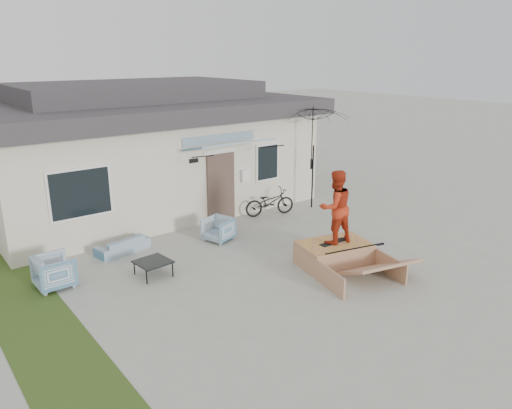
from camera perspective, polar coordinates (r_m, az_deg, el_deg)
ground at (r=11.40m, az=4.37°, el=-8.66°), size 90.00×90.00×0.00m
grass_strip at (r=10.93m, az=-24.75°, el=-11.51°), size 1.40×8.00×0.01m
house at (r=17.31m, az=-13.49°, el=6.66°), size 10.80×8.49×4.10m
loveseat at (r=13.19m, az=-15.25°, el=-4.27°), size 1.45×0.66×0.55m
armchair_left at (r=11.74m, az=-22.37°, el=-7.03°), size 0.75×0.80×0.81m
armchair_right at (r=13.53m, az=-4.41°, el=-2.75°), size 0.84×0.87×0.72m
coffee_table at (r=11.73m, az=-11.82°, el=-7.25°), size 0.80×0.80×0.36m
bicycle at (r=15.57m, az=1.60°, el=0.61°), size 1.73×1.00×1.05m
patio_umbrella at (r=16.18m, az=6.65°, el=5.61°), size 2.91×2.81×2.20m
skate_ramp at (r=12.17m, az=9.06°, el=-5.70°), size 2.10×2.52×0.55m
skateboard at (r=12.10m, az=8.99°, el=-4.29°), size 0.82×0.21×0.05m
skater at (r=11.80m, az=9.19°, el=-0.14°), size 0.98×0.82×1.78m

